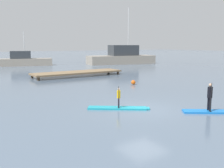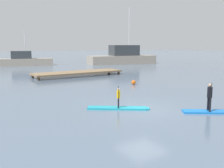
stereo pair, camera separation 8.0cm
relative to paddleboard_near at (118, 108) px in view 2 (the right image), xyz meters
The scene contains 9 objects.
ground_plane 1.42m from the paddleboard_near, 35.65° to the right, with size 240.00×240.00×0.00m, color slate.
paddleboard_near is the anchor object (origin of this frame).
paddler_child_solo 0.69m from the paddleboard_near, 83.49° to the right, with size 0.29×0.34×1.27m.
paddleboard_far 5.36m from the paddleboard_near, 41.79° to the right, with size 3.16×2.50×0.10m.
paddler_adult 5.13m from the paddleboard_near, 42.26° to the right, with size 0.38×0.42×1.59m.
fishing_boat_white_large 34.32m from the paddleboard_near, 54.27° to the left, with size 13.34×6.28×10.49m.
fishing_boat_green_midground 33.73m from the paddleboard_near, 84.59° to the left, with size 9.57×4.92×5.87m.
floating_dock 15.97m from the paddleboard_near, 72.87° to the left, with size 10.62×2.87×0.53m.
mooring_buoy_near 9.18m from the paddleboard_near, 46.62° to the left, with size 0.41×0.41×0.41m, color orange.
Camera 2 is at (-9.32, -11.08, 3.75)m, focal length 40.79 mm.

